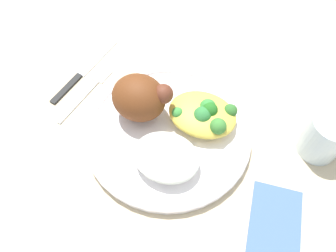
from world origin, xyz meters
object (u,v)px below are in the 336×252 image
roasted_chicken (140,97)px  rice_pile (166,157)px  fork (88,91)px  water_glass (325,137)px  plate (168,132)px  knife (80,75)px  napkin (276,221)px  mac_cheese_with_broccoli (204,114)px

roasted_chicken → rice_pile: roasted_chicken is taller
fork → water_glass: (0.41, 0.05, 0.04)m
plate → knife: (-0.21, 0.06, -0.01)m
roasted_chicken → napkin: (0.26, -0.09, -0.06)m
mac_cheese_with_broccoli → water_glass: 0.19m
plate → knife: bearing=165.3°
rice_pile → water_glass: bearing=31.5°
roasted_chicken → mac_cheese_with_broccoli: size_ratio=0.87×
fork → rice_pile: bearing=-23.1°
mac_cheese_with_broccoli → napkin: 0.19m
fork → mac_cheese_with_broccoli: bearing=3.0°
mac_cheese_with_broccoli → napkin: bearing=-35.9°
plate → rice_pile: (0.02, -0.06, 0.03)m
plate → mac_cheese_with_broccoli: (0.05, 0.04, 0.03)m
plate → water_glass: water_glass is taller
roasted_chicken → fork: bearing=174.0°
plate → rice_pile: bearing=-69.1°
fork → napkin: bearing=-14.9°
water_glass → napkin: bearing=-102.8°
knife → water_glass: bearing=2.5°
fork → water_glass: size_ratio=1.87×
rice_pile → water_glass: water_glass is taller
fork → water_glass: water_glass is taller
mac_cheese_with_broccoli → knife: mac_cheese_with_broccoli is taller
plate → napkin: plate is taller
knife → napkin: knife is taller
roasted_chicken → napkin: roasted_chicken is taller
roasted_chicken → mac_cheese_with_broccoli: 0.11m
plate → roasted_chicken: 0.08m
mac_cheese_with_broccoli → water_glass: bearing=10.6°
fork → water_glass: bearing=6.5°
plate → roasted_chicken: size_ratio=2.80×
plate → knife: plate is taller
roasted_chicken → napkin: bearing=-18.8°
knife → water_glass: size_ratio=2.49×
roasted_chicken → water_glass: 0.30m
plate → fork: bearing=170.9°
knife → water_glass: (0.45, 0.02, 0.03)m
mac_cheese_with_broccoli → fork: 0.23m
mac_cheese_with_broccoli → roasted_chicken: bearing=-166.8°
knife → napkin: (0.41, -0.13, -0.00)m
rice_pile → fork: rice_pile is taller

